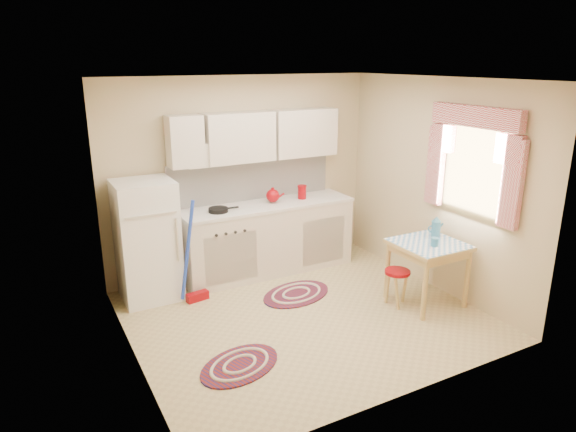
% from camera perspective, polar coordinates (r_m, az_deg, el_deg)
% --- Properties ---
extents(room_shell, '(3.64, 3.60, 2.52)m').
position_cam_1_polar(room_shell, '(5.44, 2.06, 5.50)').
color(room_shell, tan).
rests_on(room_shell, ground).
extents(fridge, '(0.65, 0.60, 1.40)m').
position_cam_1_polar(fridge, '(6.07, -15.38, -2.68)').
color(fridge, white).
rests_on(fridge, ground).
extents(broom, '(0.29, 0.16, 1.20)m').
position_cam_1_polar(broom, '(5.89, -10.29, -3.97)').
color(broom, blue).
rests_on(broom, ground).
extents(base_cabinets, '(2.25, 0.60, 0.88)m').
position_cam_1_polar(base_cabinets, '(6.68, -2.30, -2.59)').
color(base_cabinets, beige).
rests_on(base_cabinets, ground).
extents(countertop, '(2.27, 0.62, 0.04)m').
position_cam_1_polar(countertop, '(6.54, -2.34, 1.21)').
color(countertop, silver).
rests_on(countertop, base_cabinets).
extents(frying_pan, '(0.25, 0.25, 0.05)m').
position_cam_1_polar(frying_pan, '(6.23, -7.75, 0.67)').
color(frying_pan, black).
rests_on(frying_pan, countertop).
extents(red_kettle, '(0.24, 0.23, 0.19)m').
position_cam_1_polar(red_kettle, '(6.54, -1.70, 2.27)').
color(red_kettle, '#95050C').
rests_on(red_kettle, countertop).
extents(red_canister, '(0.13, 0.13, 0.16)m').
position_cam_1_polar(red_canister, '(6.75, 1.57, 2.59)').
color(red_canister, '#95050C').
rests_on(red_canister, countertop).
extents(table, '(0.72, 0.72, 0.72)m').
position_cam_1_polar(table, '(6.06, 15.13, -6.15)').
color(table, tan).
rests_on(table, ground).
extents(stool, '(0.38, 0.38, 0.42)m').
position_cam_1_polar(stool, '(5.98, 11.95, -7.80)').
color(stool, '#95050C').
rests_on(stool, ground).
extents(coffee_pot, '(0.16, 0.14, 0.25)m').
position_cam_1_polar(coffee_pot, '(6.11, 16.12, -1.15)').
color(coffee_pot, teal).
rests_on(coffee_pot, table).
extents(mug, '(0.09, 0.09, 0.10)m').
position_cam_1_polar(mug, '(5.83, 15.97, -2.81)').
color(mug, teal).
rests_on(mug, table).
extents(rug_center, '(1.03, 0.82, 0.02)m').
position_cam_1_polar(rug_center, '(6.17, 0.94, -8.65)').
color(rug_center, maroon).
rests_on(rug_center, ground).
extents(rug_left, '(0.96, 0.80, 0.02)m').
position_cam_1_polar(rug_left, '(4.90, -5.38, -16.18)').
color(rug_left, maroon).
rests_on(rug_left, ground).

